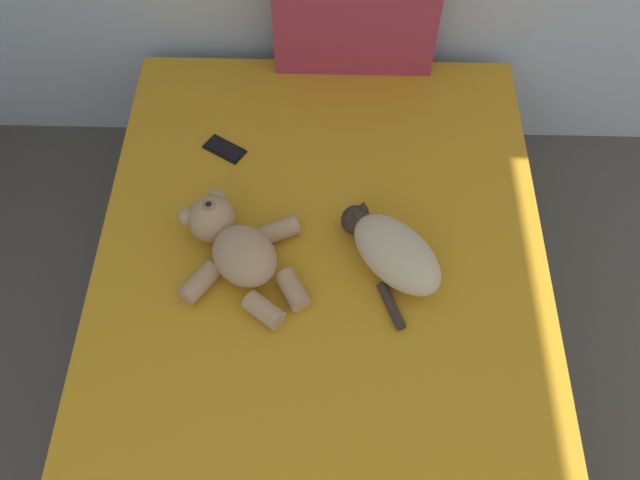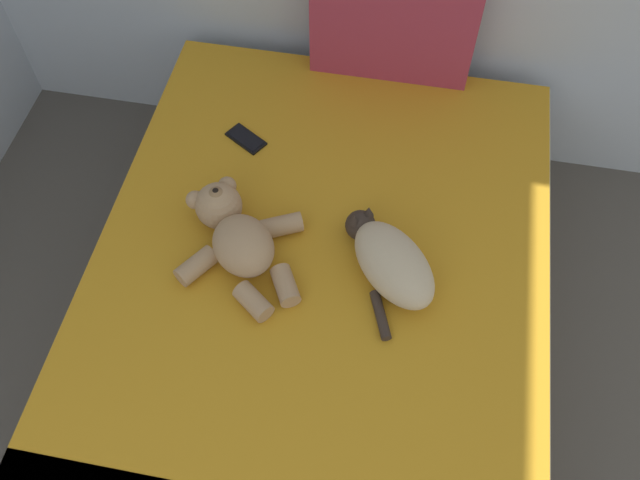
{
  "view_description": "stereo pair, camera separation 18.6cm",
  "coord_description": "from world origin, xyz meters",
  "px_view_note": "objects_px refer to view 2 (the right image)",
  "views": [
    {
      "loc": [
        1.62,
        2.15,
        2.38
      ],
      "look_at": [
        1.59,
        3.31,
        0.6
      ],
      "focal_mm": 37.84,
      "sensor_mm": 36.0,
      "label": 1
    },
    {
      "loc": [
        1.8,
        2.17,
        2.38
      ],
      "look_at": [
        1.59,
        3.31,
        0.6
      ],
      "focal_mm": 37.84,
      "sensor_mm": 36.0,
      "label": 2
    }
  ],
  "objects_px": {
    "bed": "(317,312)",
    "patterned_cushion": "(394,19)",
    "teddy_bear": "(236,235)",
    "cell_phone": "(246,139)",
    "cat": "(390,261)"
  },
  "relations": [
    {
      "from": "teddy_bear",
      "to": "cell_phone",
      "type": "relative_size",
      "value": 2.89
    },
    {
      "from": "bed",
      "to": "patterned_cushion",
      "type": "relative_size",
      "value": 3.39
    },
    {
      "from": "bed",
      "to": "cell_phone",
      "type": "distance_m",
      "value": 0.68
    },
    {
      "from": "cat",
      "to": "teddy_bear",
      "type": "distance_m",
      "value": 0.49
    },
    {
      "from": "teddy_bear",
      "to": "bed",
      "type": "bearing_deg",
      "value": -11.3
    },
    {
      "from": "patterned_cushion",
      "to": "cat",
      "type": "xyz_separation_m",
      "value": [
        0.12,
        -0.91,
        -0.18
      ]
    },
    {
      "from": "bed",
      "to": "teddy_bear",
      "type": "distance_m",
      "value": 0.43
    },
    {
      "from": "cat",
      "to": "cell_phone",
      "type": "height_order",
      "value": "cat"
    },
    {
      "from": "patterned_cushion",
      "to": "cell_phone",
      "type": "bearing_deg",
      "value": -135.87
    },
    {
      "from": "bed",
      "to": "patterned_cushion",
      "type": "height_order",
      "value": "patterned_cushion"
    },
    {
      "from": "bed",
      "to": "teddy_bear",
      "type": "relative_size",
      "value": 4.34
    },
    {
      "from": "bed",
      "to": "patterned_cushion",
      "type": "xyz_separation_m",
      "value": [
        0.1,
        0.96,
        0.52
      ]
    },
    {
      "from": "cell_phone",
      "to": "cat",
      "type": "bearing_deg",
      "value": -38.44
    },
    {
      "from": "patterned_cushion",
      "to": "cat",
      "type": "relative_size",
      "value": 1.43
    },
    {
      "from": "patterned_cushion",
      "to": "cell_phone",
      "type": "xyz_separation_m",
      "value": [
        -0.46,
        -0.45,
        -0.25
      ]
    }
  ]
}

